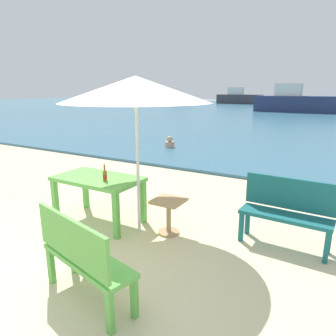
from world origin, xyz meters
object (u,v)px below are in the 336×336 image
picnic_table_green (98,184)px  boat_barge (178,99)px  side_table_wood (169,211)px  boat_tanker (239,98)px  patio_umbrella (136,90)px  bench_teal_center (287,209)px  beer_bottle_amber (105,175)px  bench_green_left (81,254)px  swimmer_person (170,143)px  boat_sailboat (294,102)px

picnic_table_green → boat_barge: boat_barge is taller
side_table_wood → boat_tanker: size_ratio=0.08×
patio_umbrella → boat_tanker: size_ratio=0.36×
side_table_wood → bench_teal_center: 1.66m
beer_bottle_amber → bench_green_left: 1.83m
patio_umbrella → swimmer_person: bearing=116.1°
patio_umbrella → picnic_table_green: bearing=179.6°
bench_teal_center → bench_green_left: same height
beer_bottle_amber → swimmer_person: bearing=111.4°
bench_green_left → boat_barge: bearing=117.4°
boat_barge → swimmer_person: bearing=-61.9°
beer_bottle_amber → patio_umbrella: size_ratio=0.12×
picnic_table_green → boat_barge: bearing=116.9°
bench_green_left → swimmer_person: bearing=114.0°
bench_teal_center → beer_bottle_amber: bearing=-162.6°
picnic_table_green → side_table_wood: size_ratio=2.59×
side_table_wood → bench_green_left: size_ratio=0.43×
swimmer_person → boat_barge: bearing=118.1°
patio_umbrella → bench_green_left: patio_umbrella is taller
bench_teal_center → boat_sailboat: (-4.09, 26.75, 0.46)m
patio_umbrella → side_table_wood: 1.82m
patio_umbrella → boat_barge: size_ratio=0.55×
side_table_wood → boat_barge: 45.21m
patio_umbrella → boat_tanker: bearing=105.9°
picnic_table_green → boat_barge: 44.82m
bench_teal_center → boat_sailboat: 27.07m
side_table_wood → boat_tanker: (-12.23, 41.33, 0.57)m
boat_tanker → swimmer_person: bearing=-76.0°
side_table_wood → bench_green_left: bearing=-88.9°
side_table_wood → boat_barge: size_ratio=0.13×
picnic_table_green → bench_green_left: bench_green_left is taller
boat_barge → boat_tanker: size_ratio=0.65×
swimmer_person → boat_tanker: boat_tanker is taller
side_table_wood → bench_teal_center: size_ratio=0.44×
boat_barge → bench_teal_center: bearing=-59.6°
patio_umbrella → swimmer_person: patio_umbrella is taller
bench_green_left → swimmer_person: 8.39m
beer_bottle_amber → bench_green_left: size_ratio=0.21×
boat_sailboat → swimmer_person: bearing=-92.3°
beer_bottle_amber → patio_umbrella: bearing=9.6°
patio_umbrella → side_table_wood: bearing=25.7°
boat_barge → boat_tanker: bearing=9.6°
bench_green_left → boat_tanker: (-12.27, 43.12, 0.38)m
swimmer_person → bench_teal_center: bearing=-47.4°
bench_teal_center → boat_tanker: (-13.81, 40.83, 0.38)m
beer_bottle_amber → patio_umbrella: (0.56, 0.09, 1.26)m
bench_green_left → swimmer_person: (-3.41, 7.66, -0.30)m
bench_teal_center → swimmer_person: bench_teal_center is taller
beer_bottle_amber → bench_teal_center: 2.67m
boat_sailboat → bench_teal_center: bearing=-81.3°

